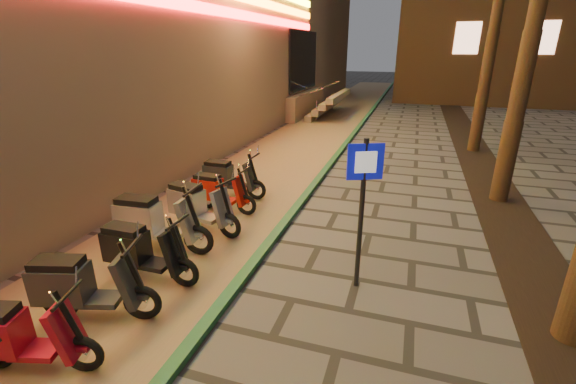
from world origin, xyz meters
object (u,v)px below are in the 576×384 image
(scooter_4, at_px, (16,336))
(scooter_8, at_px, (197,205))
(scooter_6, at_px, (140,250))
(scooter_7, at_px, (153,221))
(pedestrian_sign, at_px, (363,195))
(scooter_9, at_px, (217,191))
(scooter_5, at_px, (81,286))
(scooter_10, at_px, (227,177))

(scooter_4, distance_m, scooter_8, 3.85)
(scooter_6, height_order, scooter_7, scooter_7)
(scooter_8, bearing_deg, pedestrian_sign, -5.05)
(scooter_7, bearing_deg, scooter_9, 78.31)
(scooter_5, bearing_deg, scooter_10, 76.53)
(scooter_7, relative_size, scooter_9, 1.21)
(scooter_4, bearing_deg, scooter_5, 74.63)
(scooter_9, relative_size, scooter_10, 0.95)
(scooter_6, bearing_deg, scooter_4, -92.85)
(scooter_4, height_order, scooter_10, scooter_10)
(scooter_10, bearing_deg, pedestrian_sign, -37.78)
(scooter_4, xyz_separation_m, scooter_8, (0.03, 3.85, 0.05))
(scooter_5, bearing_deg, scooter_8, 73.19)
(scooter_8, xyz_separation_m, scooter_9, (-0.07, 0.99, -0.05))
(scooter_4, xyz_separation_m, scooter_5, (-0.00, 0.94, 0.04))
(scooter_7, xyz_separation_m, scooter_10, (0.06, 2.86, -0.07))
(scooter_8, bearing_deg, scooter_9, 105.72)
(scooter_4, height_order, scooter_8, scooter_8)
(scooter_5, xyz_separation_m, scooter_7, (-0.29, 1.94, 0.05))
(scooter_5, distance_m, scooter_10, 4.80)
(pedestrian_sign, xyz_separation_m, scooter_4, (-3.39, -2.84, -1.04))
(scooter_8, bearing_deg, scooter_6, -76.05)
(scooter_7, bearing_deg, scooter_4, -88.74)
(scooter_4, bearing_deg, scooter_7, 80.17)
(pedestrian_sign, bearing_deg, scooter_10, 117.31)
(scooter_7, bearing_deg, scooter_10, 84.33)
(scooter_5, relative_size, scooter_9, 1.10)
(scooter_5, relative_size, scooter_8, 0.98)
(scooter_5, relative_size, scooter_7, 0.91)
(pedestrian_sign, relative_size, scooter_4, 1.53)
(scooter_6, height_order, scooter_9, scooter_6)
(scooter_4, bearing_deg, pedestrian_sign, 24.34)
(pedestrian_sign, distance_m, scooter_7, 3.80)
(scooter_5, height_order, scooter_10, scooter_5)
(pedestrian_sign, xyz_separation_m, scooter_7, (-3.68, 0.04, -0.95))
(scooter_7, xyz_separation_m, scooter_8, (0.32, 0.97, -0.04))
(scooter_5, distance_m, scooter_6, 1.07)
(scooter_7, distance_m, scooter_8, 1.03)
(scooter_5, height_order, scooter_8, scooter_8)
(scooter_5, height_order, scooter_9, scooter_5)
(pedestrian_sign, distance_m, scooter_9, 4.11)
(scooter_10, bearing_deg, scooter_8, -81.26)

